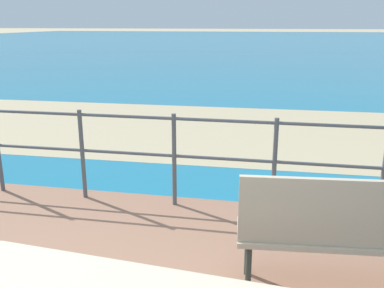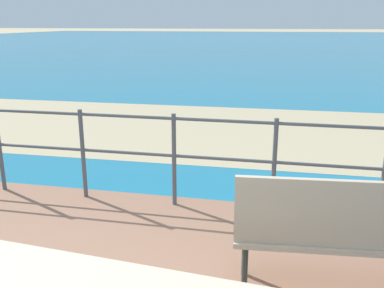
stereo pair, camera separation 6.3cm
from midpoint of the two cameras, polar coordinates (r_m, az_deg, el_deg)
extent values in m
cube|color=teal|center=(41.54, 10.86, 13.29)|extent=(90.00, 90.00, 0.01)
cube|color=tan|center=(7.60, 4.20, 1.93)|extent=(54.04, 4.70, 0.01)
cube|color=#BCAD93|center=(3.08, 21.78, -11.78)|extent=(1.64, 0.54, 0.04)
cube|color=#BCAD93|center=(2.82, 23.21, -8.91)|extent=(1.61, 0.22, 0.47)
cylinder|color=#2D3833|center=(3.21, 7.68, -13.82)|extent=(0.04, 0.04, 0.42)
cylinder|color=#2D3833|center=(2.95, 7.73, -16.72)|extent=(0.04, 0.04, 0.42)
cylinder|color=#4C5156|center=(5.06, -24.17, -0.56)|extent=(0.04, 0.04, 0.95)
cylinder|color=#4C5156|center=(4.56, -14.09, -1.34)|extent=(0.04, 0.04, 0.95)
cylinder|color=#4C5156|center=(4.23, -2.00, -2.20)|extent=(0.04, 0.04, 0.95)
cylinder|color=#4C5156|center=(4.12, 11.42, -3.05)|extent=(0.04, 0.04, 0.95)
cylinder|color=#4C5156|center=(4.24, 24.85, -3.73)|extent=(0.04, 0.04, 0.95)
cylinder|color=#4C5156|center=(4.12, -2.06, 3.45)|extent=(5.90, 0.03, 0.03)
cylinder|color=#4C5156|center=(4.22, -2.01, -1.59)|extent=(5.90, 0.03, 0.03)
camera|label=1|loc=(0.03, -89.58, 0.12)|focal=39.60mm
camera|label=2|loc=(0.03, 90.42, -0.12)|focal=39.60mm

